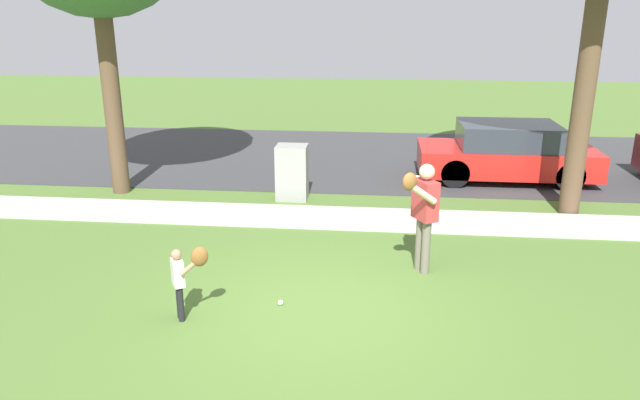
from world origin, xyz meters
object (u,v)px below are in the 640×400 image
Objects in this scene: person_adult at (423,207)px; baseball at (281,303)px; person_child at (184,272)px; utility_cabinet at (292,172)px; parked_hatchback_red at (506,153)px.

person_adult is 2.54m from baseball.
person_child is at bearing -156.13° from baseball.
person_adult is 3.58m from person_child.
baseball is (1.13, 0.50, -0.63)m from person_child.
utility_cabinet is at bearing -83.88° from person_adult.
person_child is 0.26× the size of parked_hatchback_red.
person_adult is 5.84m from parked_hatchback_red.
utility_cabinet is at bearing -157.83° from parked_hatchback_red.
person_child is at bearing -126.85° from parked_hatchback_red.
person_child is 0.88× the size of utility_cabinet.
utility_cabinet is (-2.47, 3.43, -0.46)m from person_adult.
person_child is 1.39m from baseball.
utility_cabinet reaches higher than person_child.
person_adult is 22.89× the size of baseball.
utility_cabinet is at bearing 53.71° from person_child.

